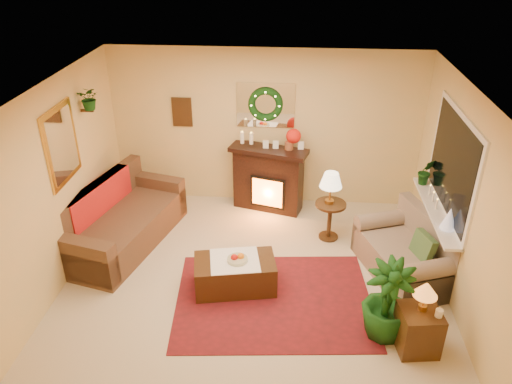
# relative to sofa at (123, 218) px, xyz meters

# --- Properties ---
(floor) EXTENTS (5.00, 5.00, 0.00)m
(floor) POSITION_rel_sofa_xyz_m (1.98, -0.72, -0.43)
(floor) COLOR beige
(floor) RESTS_ON ground
(ceiling) EXTENTS (5.00, 5.00, 0.00)m
(ceiling) POSITION_rel_sofa_xyz_m (1.98, -0.72, 2.17)
(ceiling) COLOR white
(ceiling) RESTS_ON ground
(wall_back) EXTENTS (5.00, 5.00, 0.00)m
(wall_back) POSITION_rel_sofa_xyz_m (1.98, 1.53, 0.87)
(wall_back) COLOR #EFD88C
(wall_back) RESTS_ON ground
(wall_front) EXTENTS (5.00, 5.00, 0.00)m
(wall_front) POSITION_rel_sofa_xyz_m (1.98, -2.97, 0.87)
(wall_front) COLOR #EFD88C
(wall_front) RESTS_ON ground
(wall_left) EXTENTS (4.50, 4.50, 0.00)m
(wall_left) POSITION_rel_sofa_xyz_m (-0.52, -0.72, 0.87)
(wall_left) COLOR #EFD88C
(wall_left) RESTS_ON ground
(wall_right) EXTENTS (4.50, 4.50, 0.00)m
(wall_right) POSITION_rel_sofa_xyz_m (4.48, -0.72, 0.87)
(wall_right) COLOR #EFD88C
(wall_right) RESTS_ON ground
(area_rug) EXTENTS (2.62, 2.06, 0.01)m
(area_rug) POSITION_rel_sofa_xyz_m (2.27, -1.12, -0.42)
(area_rug) COLOR maroon
(area_rug) RESTS_ON floor
(sofa) EXTENTS (1.47, 2.33, 0.93)m
(sofa) POSITION_rel_sofa_xyz_m (0.00, 0.00, 0.00)
(sofa) COLOR #522A1E
(sofa) RESTS_ON floor
(red_throw) EXTENTS (0.87, 1.41, 0.02)m
(red_throw) POSITION_rel_sofa_xyz_m (-0.07, 0.16, 0.03)
(red_throw) COLOR #AF2F1A
(red_throw) RESTS_ON sofa
(fireplace) EXTENTS (1.16, 0.64, 1.02)m
(fireplace) POSITION_rel_sofa_xyz_m (2.05, 1.24, 0.12)
(fireplace) COLOR black
(fireplace) RESTS_ON floor
(poinsettia) EXTENTS (0.23, 0.23, 0.23)m
(poinsettia) POSITION_rel_sofa_xyz_m (2.44, 1.24, 0.87)
(poinsettia) COLOR red
(poinsettia) RESTS_ON fireplace
(mantel_candle_a) EXTENTS (0.06, 0.06, 0.19)m
(mantel_candle_a) POSITION_rel_sofa_xyz_m (1.64, 1.21, 0.83)
(mantel_candle_a) COLOR silver
(mantel_candle_a) RESTS_ON fireplace
(mantel_candle_b) EXTENTS (0.06, 0.06, 0.18)m
(mantel_candle_b) POSITION_rel_sofa_xyz_m (1.78, 1.18, 0.83)
(mantel_candle_b) COLOR white
(mantel_candle_b) RESTS_ON fireplace
(mantel_mirror) EXTENTS (0.92, 0.02, 0.72)m
(mantel_mirror) POSITION_rel_sofa_xyz_m (1.98, 1.51, 1.27)
(mantel_mirror) COLOR white
(mantel_mirror) RESTS_ON wall_back
(wreath) EXTENTS (0.55, 0.11, 0.55)m
(wreath) POSITION_rel_sofa_xyz_m (1.98, 1.47, 1.29)
(wreath) COLOR #194719
(wreath) RESTS_ON wall_back
(wall_art) EXTENTS (0.32, 0.03, 0.48)m
(wall_art) POSITION_rel_sofa_xyz_m (0.63, 1.51, 1.12)
(wall_art) COLOR #381E11
(wall_art) RESTS_ON wall_back
(gold_mirror) EXTENTS (0.03, 0.84, 1.00)m
(gold_mirror) POSITION_rel_sofa_xyz_m (-0.50, -0.42, 1.32)
(gold_mirror) COLOR gold
(gold_mirror) RESTS_ON wall_left
(hanging_plant) EXTENTS (0.33, 0.28, 0.36)m
(hanging_plant) POSITION_rel_sofa_xyz_m (-0.36, 0.33, 1.54)
(hanging_plant) COLOR #194719
(hanging_plant) RESTS_ON wall_left
(loveseat) EXTENTS (1.28, 1.65, 0.84)m
(loveseat) POSITION_rel_sofa_xyz_m (3.98, -0.42, -0.01)
(loveseat) COLOR #8C775D
(loveseat) RESTS_ON floor
(window_frame) EXTENTS (0.03, 1.86, 1.36)m
(window_frame) POSITION_rel_sofa_xyz_m (4.47, -0.17, 1.12)
(window_frame) COLOR white
(window_frame) RESTS_ON wall_right
(window_glass) EXTENTS (0.02, 1.70, 1.22)m
(window_glass) POSITION_rel_sofa_xyz_m (4.45, -0.17, 1.12)
(window_glass) COLOR black
(window_glass) RESTS_ON wall_right
(window_sill) EXTENTS (0.22, 1.86, 0.04)m
(window_sill) POSITION_rel_sofa_xyz_m (4.36, -0.17, 0.44)
(window_sill) COLOR white
(window_sill) RESTS_ON wall_right
(mini_tree) EXTENTS (0.19, 0.19, 0.28)m
(mini_tree) POSITION_rel_sofa_xyz_m (4.39, -0.65, 0.61)
(mini_tree) COLOR silver
(mini_tree) RESTS_ON window_sill
(sill_plant) EXTENTS (0.28, 0.23, 0.52)m
(sill_plant) POSITION_rel_sofa_xyz_m (4.36, 0.55, 0.66)
(sill_plant) COLOR #1F5D1E
(sill_plant) RESTS_ON window_sill
(side_table_round) EXTENTS (0.60, 0.60, 0.60)m
(side_table_round) POSITION_rel_sofa_xyz_m (3.03, 0.39, -0.10)
(side_table_round) COLOR brown
(side_table_round) RESTS_ON floor
(lamp_cream) EXTENTS (0.33, 0.33, 0.51)m
(lamp_cream) POSITION_rel_sofa_xyz_m (3.01, 0.40, 0.45)
(lamp_cream) COLOR beige
(lamp_cream) RESTS_ON side_table_round
(end_table_square) EXTENTS (0.49, 0.49, 0.53)m
(end_table_square) POSITION_rel_sofa_xyz_m (3.90, -1.80, -0.16)
(end_table_square) COLOR #421D13
(end_table_square) RESTS_ON floor
(lamp_tiffany) EXTENTS (0.26, 0.26, 0.39)m
(lamp_tiffany) POSITION_rel_sofa_xyz_m (3.91, -1.76, 0.32)
(lamp_tiffany) COLOR orange
(lamp_tiffany) RESTS_ON end_table_square
(coffee_table) EXTENTS (1.12, 0.75, 0.43)m
(coffee_table) POSITION_rel_sofa_xyz_m (1.75, -0.92, -0.22)
(coffee_table) COLOR black
(coffee_table) RESTS_ON floor
(fruit_bowl) EXTENTS (0.26, 0.26, 0.06)m
(fruit_bowl) POSITION_rel_sofa_xyz_m (1.79, -0.92, 0.02)
(fruit_bowl) COLOR #BABF9B
(fruit_bowl) RESTS_ON coffee_table
(floor_palm) EXTENTS (1.85, 1.85, 2.97)m
(floor_palm) POSITION_rel_sofa_xyz_m (3.56, -1.61, 0.02)
(floor_palm) COLOR #1D4815
(floor_palm) RESTS_ON floor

